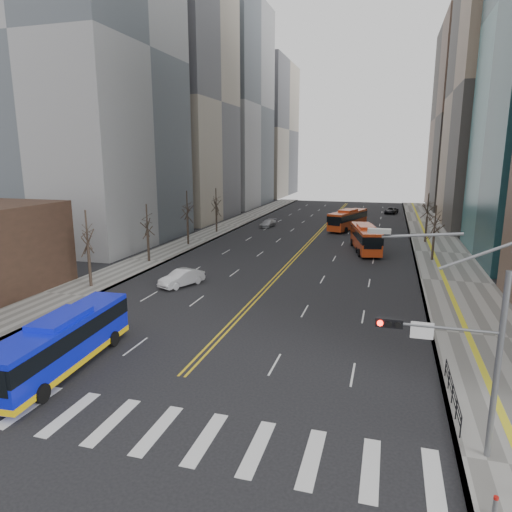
# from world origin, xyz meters

# --- Properties ---
(ground) EXTENTS (220.00, 220.00, 0.00)m
(ground) POSITION_xyz_m (0.00, 0.00, 0.00)
(ground) COLOR black
(sidewalk_right) EXTENTS (7.00, 130.00, 0.15)m
(sidewalk_right) POSITION_xyz_m (17.50, 45.00, 0.07)
(sidewalk_right) COLOR slate
(sidewalk_right) RESTS_ON ground
(sidewalk_left) EXTENTS (5.00, 130.00, 0.15)m
(sidewalk_left) POSITION_xyz_m (-16.50, 45.00, 0.07)
(sidewalk_left) COLOR slate
(sidewalk_left) RESTS_ON ground
(crosswalk) EXTENTS (26.70, 4.00, 0.01)m
(crosswalk) POSITION_xyz_m (0.00, 0.00, 0.01)
(crosswalk) COLOR silver
(crosswalk) RESTS_ON ground
(centerline) EXTENTS (0.55, 100.00, 0.01)m
(centerline) POSITION_xyz_m (0.00, 55.00, 0.01)
(centerline) COLOR gold
(centerline) RESTS_ON ground
(office_towers) EXTENTS (83.00, 134.00, 58.00)m
(office_towers) POSITION_xyz_m (0.12, 68.51, 23.92)
(office_towers) COLOR gray
(office_towers) RESTS_ON ground
(signal_mast) EXTENTS (5.37, 0.37, 9.39)m
(signal_mast) POSITION_xyz_m (13.77, 2.00, 4.86)
(signal_mast) COLOR gray
(signal_mast) RESTS_ON ground
(pedestrian_railing) EXTENTS (0.06, 6.06, 1.02)m
(pedestrian_railing) POSITION_xyz_m (14.30, 6.00, 0.82)
(pedestrian_railing) COLOR black
(pedestrian_railing) RESTS_ON sidewalk_right
(street_trees) EXTENTS (35.20, 47.20, 7.60)m
(street_trees) POSITION_xyz_m (-7.18, 34.55, 4.87)
(street_trees) COLOR #2D221C
(street_trees) RESTS_ON ground
(blue_bus) EXTENTS (3.28, 11.39, 3.29)m
(blue_bus) POSITION_xyz_m (-6.97, 4.00, 1.73)
(blue_bus) COLOR #0D18CC
(blue_bus) RESTS_ON ground
(red_bus_near) EXTENTS (4.71, 11.10, 3.44)m
(red_bus_near) POSITION_xyz_m (8.04, 43.48, 1.92)
(red_bus_near) COLOR red
(red_bus_near) RESTS_ON ground
(red_bus_far) EXTENTS (5.83, 11.08, 3.45)m
(red_bus_far) POSITION_xyz_m (4.20, 60.84, 1.92)
(red_bus_far) COLOR red
(red_bus_far) RESTS_ON ground
(car_white) EXTENTS (3.38, 4.99, 1.56)m
(car_white) POSITION_xyz_m (-7.98, 21.94, 0.78)
(car_white) COLOR silver
(car_white) RESTS_ON ground
(car_dark_mid) EXTENTS (2.29, 3.93, 1.26)m
(car_dark_mid) POSITION_xyz_m (7.94, 41.17, 0.63)
(car_dark_mid) COLOR black
(car_dark_mid) RESTS_ON ground
(car_silver) EXTENTS (2.42, 4.68, 1.30)m
(car_silver) POSITION_xyz_m (-9.51, 60.19, 0.65)
(car_silver) COLOR #ACACB1
(car_silver) RESTS_ON ground
(car_dark_far) EXTENTS (3.19, 5.23, 1.36)m
(car_dark_far) POSITION_xyz_m (11.26, 85.72, 0.68)
(car_dark_far) COLOR black
(car_dark_far) RESTS_ON ground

